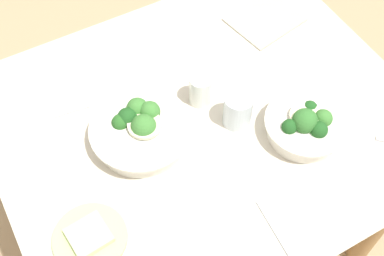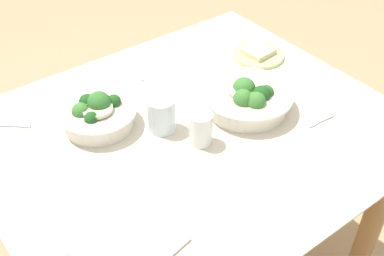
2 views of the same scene
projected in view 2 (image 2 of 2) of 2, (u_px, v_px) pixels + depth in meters
dining_table at (192, 161)px, 1.46m from camera, size 1.14×0.97×0.75m
broccoli_bowl_far at (97, 114)px, 1.36m from camera, size 0.22×0.22×0.10m
broccoli_bowl_near at (248, 99)px, 1.42m from camera, size 0.27×0.27×0.10m
bread_side_plate at (258, 54)px, 1.67m from camera, size 0.18×0.18×0.03m
water_glass_center at (162, 115)px, 1.34m from camera, size 0.08×0.08×0.10m
water_glass_side at (201, 129)px, 1.30m from camera, size 0.06×0.06×0.10m
fork_by_far_bowl at (15, 126)px, 1.38m from camera, size 0.08×0.07×0.00m
fork_by_near_bowl at (320, 121)px, 1.39m from camera, size 0.10×0.02×0.00m
table_knife_left at (129, 67)px, 1.62m from camera, size 0.02×0.19×0.00m
napkin_folded_upper at (129, 246)px, 1.06m from camera, size 0.24×0.21×0.01m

